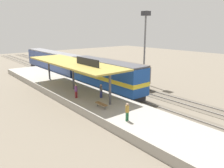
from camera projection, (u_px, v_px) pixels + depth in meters
name	position (u px, v px, depth m)	size (l,w,h in m)	color
ground_plane	(111.00, 87.00, 34.28)	(120.00, 120.00, 0.00)	#706656
track_near	(101.00, 89.00, 33.04)	(3.20, 110.00, 0.16)	#5F5649
track_far	(123.00, 85.00, 35.87)	(3.20, 110.00, 0.16)	#5F5649
platform	(74.00, 92.00, 30.11)	(6.00, 44.00, 0.90)	#9E998E
station_canopy	(73.00, 63.00, 29.02)	(5.20, 18.00, 4.70)	#47474C
platform_bench	(101.00, 104.00, 22.85)	(0.44, 1.70, 0.50)	#333338
locomotive	(105.00, 76.00, 31.53)	(2.93, 14.43, 4.44)	#28282D
passenger_carriage_single	(53.00, 62.00, 45.02)	(2.90, 20.00, 4.24)	#28282D
freight_car	(118.00, 72.00, 36.35)	(2.80, 12.00, 3.54)	#28282D
light_mast	(145.00, 33.00, 34.52)	(1.10, 1.10, 11.70)	slate
person_waiting	(127.00, 111.00, 19.54)	(0.34, 0.34, 1.71)	#23603D
person_walking	(76.00, 90.00, 26.02)	(0.34, 0.34, 1.71)	maroon
person_boarding	(101.00, 90.00, 26.05)	(0.34, 0.34, 1.71)	navy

